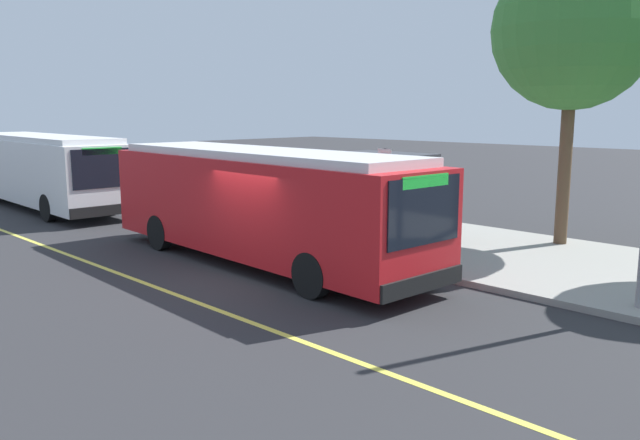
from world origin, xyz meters
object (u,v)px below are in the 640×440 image
transit_bus_main (260,201)px  transit_bus_second (43,168)px  waiting_bench (393,217)px  route_sign_post (384,186)px

transit_bus_main → transit_bus_second: 13.65m
waiting_bench → route_sign_post: bearing=-55.9°
waiting_bench → route_sign_post: size_ratio=0.57×
transit_bus_main → transit_bus_second: (-13.65, -0.14, 0.00)m
transit_bus_second → route_sign_post: 15.78m
transit_bus_second → route_sign_post: same height
transit_bus_second → transit_bus_main: bearing=0.6°
transit_bus_second → waiting_bench: size_ratio=7.15×
transit_bus_main → route_sign_post: 3.33m
transit_bus_main → waiting_bench: size_ratio=6.78×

